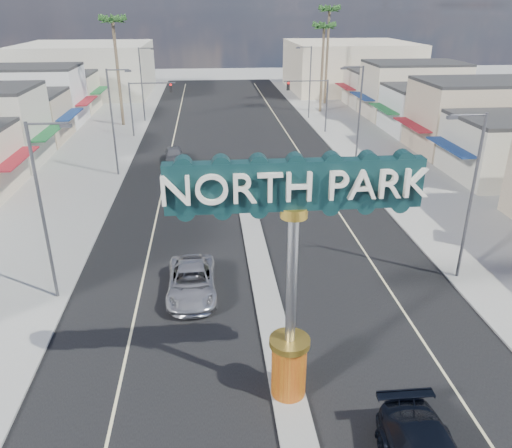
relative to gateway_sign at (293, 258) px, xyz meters
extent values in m
plane|color=gray|center=(0.00, 28.02, -5.93)|extent=(160.00, 160.00, 0.00)
cube|color=black|center=(0.00, 28.02, -5.92)|extent=(20.00, 120.00, 0.01)
cube|color=gray|center=(0.00, 12.02, -5.85)|extent=(1.30, 30.00, 0.16)
cube|color=gray|center=(-14.00, 28.02, -5.87)|extent=(8.00, 120.00, 0.12)
cube|color=gray|center=(14.00, 28.02, -5.87)|extent=(8.00, 120.00, 0.12)
cube|color=beige|center=(-24.00, 41.02, -2.93)|extent=(12.00, 42.00, 6.00)
cube|color=#B7B29E|center=(24.00, 41.02, -2.93)|extent=(12.00, 42.00, 6.00)
cube|color=#B7B29E|center=(-22.00, 73.02, -1.93)|extent=(20.00, 20.00, 8.00)
cube|color=beige|center=(22.00, 73.02, -1.93)|extent=(20.00, 20.00, 8.00)
cylinder|color=#B4280D|center=(0.00, 0.02, -4.67)|extent=(1.30, 1.30, 2.20)
cylinder|color=gold|center=(0.00, 0.02, -3.44)|extent=(1.50, 1.50, 0.25)
cylinder|color=#B7B7BC|center=(0.00, 0.02, -0.92)|extent=(0.36, 0.36, 4.80)
cylinder|color=gold|center=(0.00, 0.02, 1.66)|extent=(0.90, 0.90, 0.35)
cube|color=#0D292A|center=(0.00, 0.02, 2.58)|extent=(8.20, 0.50, 1.60)
cylinder|color=#47474C|center=(-11.00, 42.02, -2.93)|extent=(0.18, 0.18, 6.00)
cylinder|color=#47474C|center=(-8.50, 42.02, -0.03)|extent=(5.00, 0.12, 0.12)
cube|color=black|center=(-6.50, 42.02, -0.53)|extent=(0.32, 0.32, 1.00)
sphere|color=red|center=(-6.50, 41.84, -0.21)|extent=(0.22, 0.22, 0.22)
cylinder|color=#47474C|center=(11.00, 42.02, -2.93)|extent=(0.18, 0.18, 6.00)
cylinder|color=#47474C|center=(8.50, 42.02, -0.03)|extent=(5.00, 0.12, 0.12)
cube|color=black|center=(6.50, 42.02, -0.53)|extent=(0.32, 0.32, 1.00)
sphere|color=red|center=(6.50, 41.84, -0.21)|extent=(0.22, 0.22, 0.22)
cylinder|color=#47474C|center=(-10.60, 8.02, -1.43)|extent=(0.16, 0.16, 9.00)
cylinder|color=#47474C|center=(-9.70, 8.02, 2.97)|extent=(1.80, 0.10, 0.10)
cube|color=#47474C|center=(-8.90, 8.02, 2.87)|extent=(0.50, 0.22, 0.15)
cylinder|color=#47474C|center=(-10.60, 28.02, -1.43)|extent=(0.16, 0.16, 9.00)
cylinder|color=#47474C|center=(-9.70, 28.02, 2.97)|extent=(1.80, 0.10, 0.10)
cube|color=#47474C|center=(-8.90, 28.02, 2.87)|extent=(0.50, 0.22, 0.15)
cylinder|color=#47474C|center=(-10.60, 50.02, -1.43)|extent=(0.16, 0.16, 9.00)
cylinder|color=#47474C|center=(-9.70, 50.02, 2.97)|extent=(1.80, 0.10, 0.10)
cube|color=#47474C|center=(-8.90, 50.02, 2.87)|extent=(0.50, 0.22, 0.15)
cylinder|color=#47474C|center=(10.60, 8.02, -1.43)|extent=(0.16, 0.16, 9.00)
cylinder|color=#47474C|center=(9.70, 8.02, 2.97)|extent=(1.80, 0.10, 0.10)
cube|color=#47474C|center=(8.90, 8.02, 2.87)|extent=(0.50, 0.22, 0.15)
cylinder|color=#47474C|center=(10.60, 28.02, -1.43)|extent=(0.16, 0.16, 9.00)
cylinder|color=#47474C|center=(9.70, 28.02, 2.97)|extent=(1.80, 0.10, 0.10)
cube|color=#47474C|center=(8.90, 28.02, 2.87)|extent=(0.50, 0.22, 0.15)
cylinder|color=#47474C|center=(10.60, 50.02, -1.43)|extent=(0.16, 0.16, 9.00)
cylinder|color=#47474C|center=(9.70, 50.02, 2.97)|extent=(1.80, 0.10, 0.10)
cube|color=#47474C|center=(8.90, 50.02, 2.87)|extent=(0.50, 0.22, 0.15)
cylinder|color=brown|center=(-13.00, 48.02, 0.07)|extent=(0.36, 0.36, 12.00)
cylinder|color=brown|center=(13.00, 54.02, -0.43)|extent=(0.36, 0.36, 11.00)
cylinder|color=brown|center=(15.00, 60.02, 0.57)|extent=(0.36, 0.36, 13.00)
imported|color=#A7A7AC|center=(-3.78, 7.73, -5.19)|extent=(2.50, 5.34, 1.48)
imported|color=slate|center=(-5.95, 31.61, -5.21)|extent=(2.01, 4.33, 1.43)
imported|color=silver|center=(8.21, 23.42, -5.05)|extent=(2.39, 5.48, 1.75)
camera|label=1|loc=(-2.66, -14.61, 7.76)|focal=35.00mm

